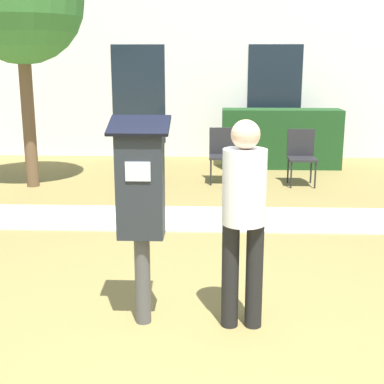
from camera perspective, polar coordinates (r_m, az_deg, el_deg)
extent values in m
plane|color=olive|center=(3.86, -0.21, -17.05)|extent=(40.00, 40.00, 0.00)
cube|color=beige|center=(6.86, 0.95, -2.86)|extent=(12.00, 1.10, 0.02)
cube|color=white|center=(11.30, 1.54, 11.91)|extent=(10.00, 0.24, 3.20)
cube|color=#19232D|center=(11.29, -5.72, 10.32)|extent=(1.10, 0.02, 2.00)
cube|color=#19232D|center=(11.25, 8.78, 10.22)|extent=(1.10, 0.02, 2.00)
cylinder|color=#4C4C4C|center=(4.16, -5.28, -9.31)|extent=(0.12, 0.12, 0.70)
cube|color=#23282D|center=(3.92, -5.52, 0.82)|extent=(0.34, 0.22, 0.80)
cube|color=silver|center=(3.79, -5.80, 2.19)|extent=(0.18, 0.01, 0.14)
cube|color=black|center=(3.85, -5.67, 7.09)|extent=(0.44, 0.31, 0.12)
cylinder|color=black|center=(4.07, 4.10, -8.86)|extent=(0.13, 0.13, 0.82)
cylinder|color=black|center=(4.08, 6.65, -8.87)|extent=(0.13, 0.13, 0.82)
cylinder|color=white|center=(3.87, 5.61, 0.54)|extent=(0.32, 0.32, 0.55)
sphere|color=#D8AD8C|center=(3.80, 5.74, 6.13)|extent=(0.21, 0.21, 0.21)
cylinder|color=#262628|center=(8.84, -6.29, 2.22)|extent=(0.03, 0.03, 0.42)
cylinder|color=#262628|center=(8.80, -3.84, 2.21)|extent=(0.03, 0.03, 0.42)
cylinder|color=#262628|center=(9.21, -5.95, 2.69)|extent=(0.03, 0.03, 0.42)
cylinder|color=#262628|center=(9.17, -3.59, 2.68)|extent=(0.03, 0.03, 0.42)
cube|color=#262628|center=(8.96, -4.95, 3.89)|extent=(0.44, 0.44, 0.04)
cube|color=#262628|center=(9.12, -4.82, 5.58)|extent=(0.44, 0.04, 0.44)
cylinder|color=#262628|center=(8.68, 2.02, 2.07)|extent=(0.03, 0.03, 0.42)
cylinder|color=#262628|center=(8.68, 4.53, 2.04)|extent=(0.03, 0.03, 0.42)
cylinder|color=#262628|center=(9.05, 2.03, 2.56)|extent=(0.03, 0.03, 0.42)
cylinder|color=#262628|center=(9.06, 4.44, 2.53)|extent=(0.03, 0.03, 0.42)
cube|color=#262628|center=(8.82, 3.28, 3.76)|extent=(0.44, 0.44, 0.04)
cube|color=#262628|center=(8.98, 3.27, 5.48)|extent=(0.44, 0.04, 0.44)
cylinder|color=#262628|center=(8.63, 10.54, 1.78)|extent=(0.03, 0.03, 0.42)
cylinder|color=#262628|center=(8.69, 13.02, 1.74)|extent=(0.03, 0.03, 0.42)
cylinder|color=#262628|center=(9.00, 10.20, 2.28)|extent=(0.03, 0.03, 0.42)
cylinder|color=#262628|center=(9.06, 12.58, 2.24)|extent=(0.03, 0.03, 0.42)
cube|color=#262628|center=(8.80, 11.65, 3.47)|extent=(0.44, 0.44, 0.04)
cube|color=#262628|center=(8.96, 11.52, 5.20)|extent=(0.44, 0.04, 0.44)
cube|color=#1E471E|center=(10.28, 9.46, 5.66)|extent=(2.22, 0.60, 1.10)
cylinder|color=brown|center=(8.88, -17.04, 7.55)|extent=(0.20, 0.20, 2.20)
sphere|color=#387533|center=(8.88, -17.89, 18.93)|extent=(1.90, 1.90, 1.90)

